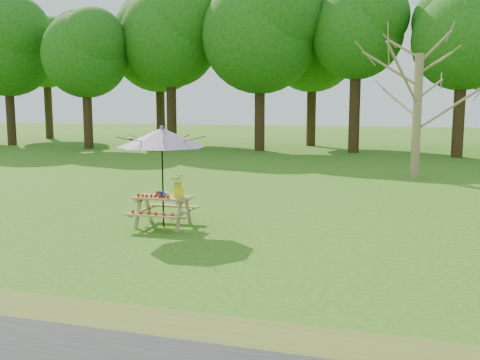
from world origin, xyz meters
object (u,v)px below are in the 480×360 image
(bare_tree, at_px, (422,0))
(picnic_table, at_px, (163,212))
(patio_umbrella, at_px, (162,138))
(flower_bucket, at_px, (179,185))

(bare_tree, relative_size, picnic_table, 7.81)
(patio_umbrella, bearing_deg, picnic_table, -95.19)
(bare_tree, distance_m, patio_umbrella, 12.06)
(bare_tree, bearing_deg, flower_bucket, -117.56)
(patio_umbrella, height_order, flower_bucket, patio_umbrella)
(bare_tree, relative_size, flower_bucket, 20.56)
(picnic_table, relative_size, patio_umbrella, 0.55)
(picnic_table, height_order, patio_umbrella, patio_umbrella)
(bare_tree, bearing_deg, picnic_table, -119.12)
(patio_umbrella, xyz_separation_m, flower_bucket, (0.36, 0.03, -1.01))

